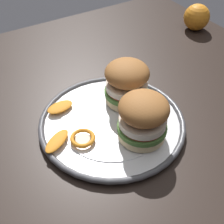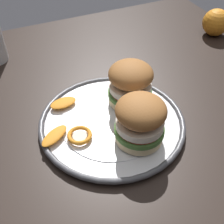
% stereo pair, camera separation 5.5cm
% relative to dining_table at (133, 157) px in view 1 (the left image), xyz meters
% --- Properties ---
extents(dining_table, '(1.15, 1.03, 0.78)m').
position_rel_dining_table_xyz_m(dining_table, '(0.00, 0.00, 0.00)').
color(dining_table, black).
rests_on(dining_table, ground).
extents(dinner_plate, '(0.32, 0.32, 0.02)m').
position_rel_dining_table_xyz_m(dinner_plate, '(-0.03, -0.04, 0.12)').
color(dinner_plate, white).
rests_on(dinner_plate, dining_table).
extents(sandwich_half_left, '(0.12, 0.12, 0.10)m').
position_rel_dining_table_xyz_m(sandwich_half_left, '(-0.07, 0.02, 0.17)').
color(sandwich_half_left, beige).
rests_on(sandwich_half_left, dinner_plate).
extents(sandwich_half_right, '(0.11, 0.11, 0.10)m').
position_rel_dining_table_xyz_m(sandwich_half_right, '(0.04, -0.01, 0.17)').
color(sandwich_half_right, beige).
rests_on(sandwich_half_right, dinner_plate).
extents(orange_peel_curled, '(0.06, 0.06, 0.01)m').
position_rel_dining_table_xyz_m(orange_peel_curled, '(-0.01, -0.12, 0.13)').
color(orange_peel_curled, orange).
rests_on(orange_peel_curled, dinner_plate).
extents(orange_peel_strip_long, '(0.04, 0.06, 0.01)m').
position_rel_dining_table_xyz_m(orange_peel_strip_long, '(-0.12, -0.12, 0.13)').
color(orange_peel_strip_long, orange).
rests_on(orange_peel_strip_long, dinner_plate).
extents(orange_peel_strip_short, '(0.06, 0.07, 0.01)m').
position_rel_dining_table_xyz_m(orange_peel_strip_short, '(-0.03, -0.17, 0.13)').
color(orange_peel_strip_short, orange).
rests_on(orange_peel_strip_short, dinner_plate).
extents(whole_orange, '(0.08, 0.08, 0.08)m').
position_rel_dining_table_xyz_m(whole_orange, '(-0.27, 0.42, 0.15)').
color(whole_orange, orange).
rests_on(whole_orange, dining_table).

